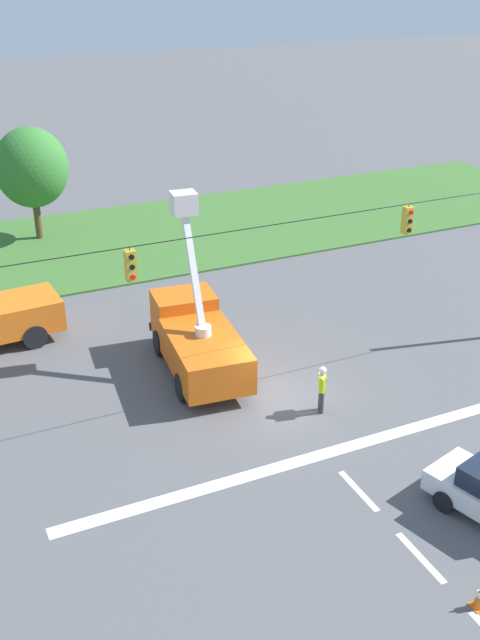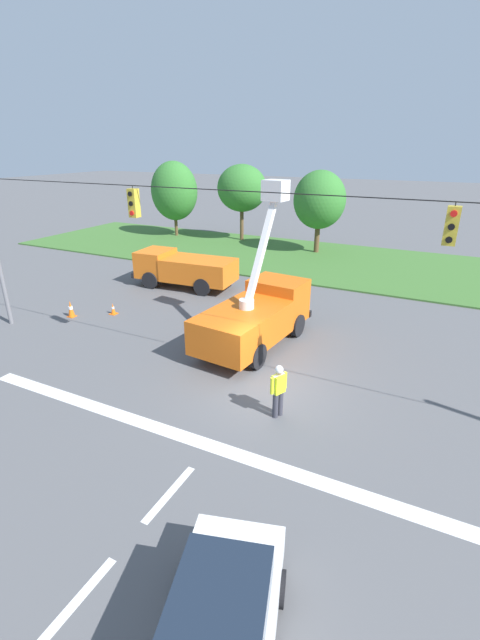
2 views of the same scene
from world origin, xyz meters
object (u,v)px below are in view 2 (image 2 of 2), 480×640
(road_worker, at_px, (278,388))
(traffic_cone_mid_right, at_px, (71,309))
(sedan_white, at_px, (217,636))
(tree_far_west, at_px, (174,191))
(utility_truck_bucket_lift, at_px, (257,313))
(traffic_cone_foreground_left, at_px, (113,309))
(tree_centre, at_px, (320,200))
(utility_truck_support_near, at_px, (184,268))
(tree_west, at_px, (242,188))

(road_worker, xyz_separation_m, traffic_cone_mid_right, (-12.23, 3.22, -0.59))
(sedan_white, bearing_deg, tree_far_west, 125.40)
(utility_truck_bucket_lift, xyz_separation_m, traffic_cone_foreground_left, (-7.85, -0.10, -1.11))
(tree_far_west, height_order, tree_centre, tree_far_west)
(tree_far_west, xyz_separation_m, traffic_cone_foreground_left, (8.33, -17.77, -3.76))
(tree_far_west, bearing_deg, utility_truck_bucket_lift, -47.54)
(utility_truck_support_near, relative_size, road_worker, 3.48)
(utility_truck_bucket_lift, xyz_separation_m, traffic_cone_mid_right, (-9.44, -1.30, -0.97))
(tree_west, height_order, utility_truck_bucket_lift, utility_truck_bucket_lift)
(utility_truck_support_near, xyz_separation_m, traffic_cone_mid_right, (-2.32, -6.57, -0.73))
(tree_centre, bearing_deg, tree_west, 167.75)
(sedan_white, bearing_deg, tree_centre, 104.11)
(tree_far_west, xyz_separation_m, road_worker, (18.96, -22.20, -3.04))
(tree_centre, relative_size, traffic_cone_mid_right, 7.52)
(tree_west, bearing_deg, tree_centre, -12.25)
(utility_truck_bucket_lift, height_order, utility_truck_support_near, utility_truck_bucket_lift)
(tree_centre, relative_size, road_worker, 3.50)
(tree_far_west, bearing_deg, road_worker, -49.50)
(utility_truck_bucket_lift, distance_m, traffic_cone_foreground_left, 7.92)
(tree_far_west, bearing_deg, traffic_cone_foreground_left, -64.90)
(sedan_white, height_order, traffic_cone_foreground_left, sedan_white)
(sedan_white, distance_m, road_worker, 7.17)
(tree_centre, height_order, traffic_cone_mid_right, tree_centre)
(traffic_cone_foreground_left, bearing_deg, utility_truck_bucket_lift, 0.75)
(utility_truck_bucket_lift, bearing_deg, traffic_cone_mid_right, -172.14)
(tree_centre, distance_m, road_worker, 22.44)
(utility_truck_support_near, xyz_separation_m, road_worker, (9.91, -9.79, -0.14))
(utility_truck_bucket_lift, distance_m, utility_truck_support_near, 8.86)
(tree_centre, xyz_separation_m, road_worker, (5.41, -21.56, -3.03))
(utility_truck_bucket_lift, xyz_separation_m, road_worker, (2.78, -4.52, -0.39))
(tree_west, height_order, tree_centre, tree_west)
(utility_truck_support_near, distance_m, sedan_white, 20.41)
(utility_truck_support_near, bearing_deg, sedan_white, -55.13)
(road_worker, bearing_deg, tree_west, 118.73)
(tree_centre, xyz_separation_m, utility_truck_bucket_lift, (2.63, -17.04, -2.65))
(tree_far_west, distance_m, tree_west, 6.35)
(tree_centre, bearing_deg, road_worker, -75.91)
(tree_west, xyz_separation_m, tree_centre, (7.28, -1.58, -0.42))
(sedan_white, height_order, traffic_cone_mid_right, sedan_white)
(sedan_white, bearing_deg, tree_west, 115.64)
(utility_truck_support_near, xyz_separation_m, traffic_cone_foreground_left, (-0.72, -5.37, -0.87))
(traffic_cone_foreground_left, bearing_deg, tree_centre, 73.08)
(tree_centre, distance_m, utility_truck_bucket_lift, 17.44)
(tree_west, relative_size, tree_centre, 1.03)
(traffic_cone_foreground_left, distance_m, traffic_cone_mid_right, 2.00)
(tree_far_west, xyz_separation_m, utility_truck_support_near, (9.05, -12.40, -2.90))
(tree_west, height_order, traffic_cone_foreground_left, tree_west)
(traffic_cone_foreground_left, bearing_deg, tree_west, 96.27)
(tree_centre, height_order, sedan_white, tree_centre)
(sedan_white, relative_size, traffic_cone_mid_right, 5.61)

